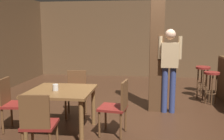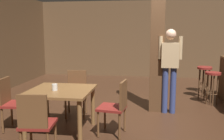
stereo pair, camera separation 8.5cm
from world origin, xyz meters
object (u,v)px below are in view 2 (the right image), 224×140
(dining_table, at_px, (61,96))
(chair_south, at_px, (36,122))
(standing_person, at_px, (170,65))
(bar_stool_mid, at_px, (204,75))
(chair_east, at_px, (116,105))
(chair_west, at_px, (12,101))
(bar_stool_near, at_px, (213,80))
(bar_stool_far, at_px, (205,73))
(napkin_cup, at_px, (55,87))
(chair_north, at_px, (76,91))

(dining_table, relative_size, chair_south, 1.14)
(standing_person, height_order, bar_stool_mid, standing_person)
(chair_south, height_order, chair_east, same)
(chair_west, bearing_deg, bar_stool_near, 29.11)
(bar_stool_mid, bearing_deg, dining_table, -136.86)
(bar_stool_far, bearing_deg, dining_table, -132.24)
(napkin_cup, relative_size, bar_stool_near, 0.14)
(napkin_cup, bearing_deg, bar_stool_mid, 43.25)
(chair_south, xyz_separation_m, standing_person, (1.85, 2.20, 0.50))
(chair_north, distance_m, chair_east, 1.24)
(dining_table, height_order, chair_north, chair_north)
(chair_west, xyz_separation_m, bar_stool_far, (3.81, 3.25, 0.05))
(chair_south, bearing_deg, bar_stool_far, 54.46)
(dining_table, bearing_deg, chair_east, 1.52)
(chair_north, bearing_deg, dining_table, -90.33)
(napkin_cup, xyz_separation_m, standing_person, (1.91, 1.38, 0.22))
(chair_west, distance_m, bar_stool_near, 4.28)
(dining_table, bearing_deg, chair_west, -179.47)
(dining_table, relative_size, bar_stool_far, 1.39)
(chair_north, bearing_deg, napkin_cup, -94.55)
(bar_stool_far, bearing_deg, bar_stool_near, -93.39)
(chair_west, xyz_separation_m, chair_north, (0.87, 0.88, 0.00))
(bar_stool_mid, bearing_deg, chair_west, -144.31)
(chair_east, relative_size, napkin_cup, 8.52)
(chair_west, height_order, chair_north, same)
(chair_west, bearing_deg, chair_east, 1.04)
(chair_west, relative_size, bar_stool_mid, 1.12)
(chair_south, bearing_deg, napkin_cup, 93.95)
(chair_east, distance_m, napkin_cup, 1.03)
(dining_table, relative_size, chair_west, 1.14)
(standing_person, height_order, bar_stool_near, standing_person)
(chair_west, bearing_deg, bar_stool_far, 40.46)
(chair_north, height_order, chair_south, same)
(chair_east, distance_m, bar_stool_near, 2.84)
(standing_person, xyz_separation_m, bar_stool_far, (1.11, 1.94, -0.45))
(dining_table, relative_size, bar_stool_mid, 1.27)
(chair_south, height_order, bar_stool_mid, chair_south)
(chair_east, bearing_deg, standing_person, 54.24)
(bar_stool_near, distance_m, bar_stool_far, 1.17)
(chair_west, distance_m, chair_south, 1.23)
(dining_table, distance_m, chair_south, 0.90)
(chair_south, bearing_deg, bar_stool_mid, 51.37)
(dining_table, relative_size, chair_north, 1.14)
(chair_west, height_order, standing_person, standing_person)
(chair_west, distance_m, chair_east, 1.78)
(chair_north, height_order, bar_stool_near, chair_north)
(chair_south, bearing_deg, chair_north, 89.40)
(standing_person, height_order, bar_stool_far, standing_person)
(chair_east, xyz_separation_m, bar_stool_far, (2.03, 3.22, 0.05))
(bar_stool_far, bearing_deg, chair_west, -139.54)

